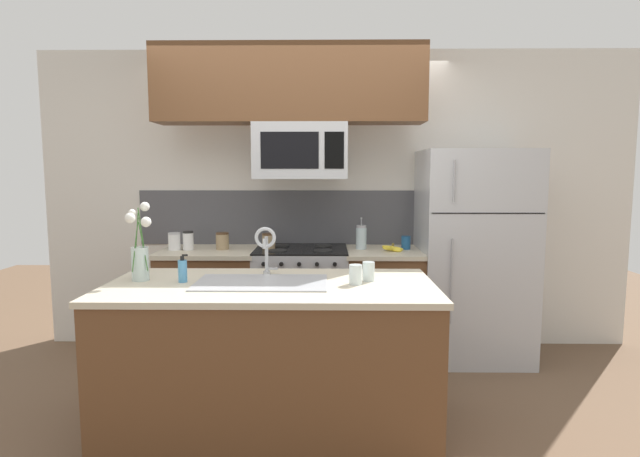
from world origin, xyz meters
The scene contains 23 objects.
ground_plane centered at (0.00, 0.00, 0.00)m, with size 10.00×10.00×0.00m, color brown.
rear_partition centered at (0.30, 1.28, 1.30)m, with size 5.20×0.10×2.60m, color silver.
splash_band centered at (0.00, 1.22, 1.15)m, with size 2.90×0.01×0.48m, color #4C4C51.
back_counter_left centered at (-0.77, 0.90, 0.46)m, with size 0.80×0.65×0.91m.
back_counter_right centered at (0.68, 0.90, 0.46)m, with size 0.63×0.65×0.91m.
stove_range centered at (0.00, 0.90, 0.46)m, with size 0.76×0.64×0.93m.
microwave centered at (0.00, 0.88, 1.72)m, with size 0.74×0.40×0.44m.
upper_cabinet_band centered at (-0.08, 0.85, 2.24)m, with size 2.13×0.34×0.60m, color brown.
refrigerator centered at (1.42, 0.92, 0.86)m, with size 0.88×0.74×1.73m.
storage_jar_tall centered at (-1.05, 0.89, 0.98)m, with size 0.10×0.10×0.14m.
storage_jar_medium centered at (-0.94, 0.89, 0.99)m, with size 0.09×0.09×0.16m.
storage_jar_short centered at (-0.66, 0.92, 0.98)m, with size 0.11×0.11×0.14m.
storage_jar_squat centered at (-0.27, 0.90, 0.98)m, with size 0.11×0.11×0.14m.
banana_bunch centered at (0.75, 0.84, 0.93)m, with size 0.19×0.12×0.08m.
french_press centered at (0.50, 0.96, 1.01)m, with size 0.09×0.09×0.27m.
coffee_tin centered at (0.87, 0.95, 0.97)m, with size 0.08×0.08×0.11m, color #1E5184.
island_counter centered at (-0.11, -0.35, 0.46)m, with size 1.90×0.89×0.91m.
kitchen_sink centered at (-0.17, -0.35, 0.84)m, with size 0.76×0.44×0.16m.
sink_faucet centered at (-0.17, -0.13, 1.11)m, with size 0.14×0.14×0.31m.
dish_soap_bottle centered at (-0.63, -0.33, 0.98)m, with size 0.06×0.05×0.16m.
drinking_glass centered at (0.38, -0.37, 0.97)m, with size 0.08×0.08×0.11m.
spare_glass centered at (0.46, -0.28, 0.97)m, with size 0.07×0.07×0.11m.
flower_vase centered at (-0.89, -0.29, 1.06)m, with size 0.14×0.19×0.46m.
Camera 1 is at (0.21, -3.18, 1.55)m, focal length 28.00 mm.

